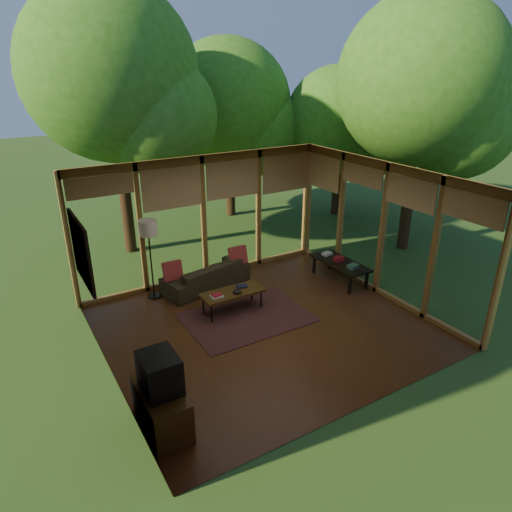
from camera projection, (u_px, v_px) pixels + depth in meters
floor at (265, 326)px, 8.30m from camera, size 5.50×5.50×0.00m
ceiling at (266, 180)px, 7.25m from camera, size 5.50×5.50×0.00m
wall_left at (102, 297)px, 6.47m from camera, size 0.04×5.00×2.70m
wall_front at (370, 324)px, 5.80m from camera, size 5.50×0.04×2.70m
window_wall_back at (204, 219)px, 9.75m from camera, size 5.50×0.12×2.70m
window_wall_right at (382, 230)px, 9.08m from camera, size 0.12×5.00×2.70m
exterior_lawn at (328, 182)px, 18.42m from camera, size 40.00×40.00×0.00m
tree_nw at (110, 73)px, 10.10m from camera, size 3.93×3.93×6.19m
tree_ne at (227, 105)px, 13.29m from camera, size 3.74×3.74×5.17m
tree_se at (421, 81)px, 10.26m from camera, size 3.84×3.84×5.99m
tree_far at (338, 121)px, 13.43m from camera, size 3.16×3.16×4.43m
rug at (247, 317)px, 8.58m from camera, size 2.27×1.61×0.01m
sofa at (206, 275)px, 9.66m from camera, size 1.99×1.10×0.55m
pillow_left at (173, 271)px, 9.16m from camera, size 0.38×0.20×0.40m
pillow_right at (238, 256)px, 9.86m from camera, size 0.39×0.21×0.41m
ct_book_lower at (217, 296)px, 8.43m from camera, size 0.23×0.17×0.03m
ct_book_upper at (217, 295)px, 8.42m from camera, size 0.19×0.15×0.03m
ct_book_side at (242, 286)px, 8.82m from camera, size 0.23×0.19×0.03m
ct_bowl at (237, 291)px, 8.57m from camera, size 0.16×0.16×0.07m
media_cabinet at (162, 408)px, 5.89m from camera, size 0.50×1.00×0.60m
television at (160, 373)px, 5.68m from camera, size 0.45×0.55×0.50m
console_book_a at (353, 266)px, 9.54m from camera, size 0.25×0.20×0.08m
console_book_b at (339, 259)px, 9.89m from camera, size 0.22×0.17×0.10m
console_book_c at (327, 254)px, 10.22m from camera, size 0.23×0.18×0.06m
floor_lamp at (148, 232)px, 8.80m from camera, size 0.36×0.36×1.65m
coffee_table at (232, 293)px, 8.65m from camera, size 1.20×0.50×0.43m
side_console at (340, 264)px, 9.89m from camera, size 0.60×1.40×0.46m
wall_painting at (81, 252)px, 7.52m from camera, size 0.06×1.35×1.15m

